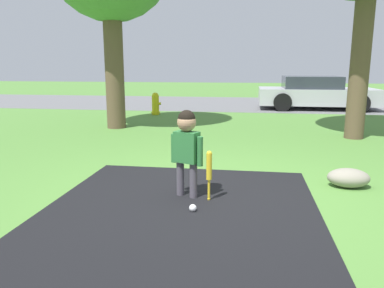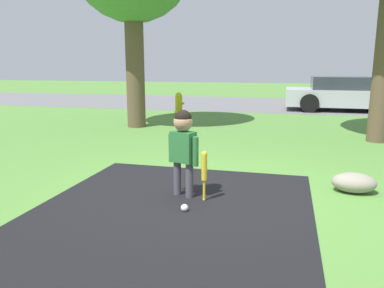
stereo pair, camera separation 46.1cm
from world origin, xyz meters
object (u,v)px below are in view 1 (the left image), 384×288
Objects in this scene: child at (187,141)px; baseball_bat at (209,168)px; sports_ball at (193,208)px; parked_car at (315,93)px; fire_hydrant at (156,104)px.

child reaches higher than baseball_bat.
child is 12.99× the size of sports_ball.
sports_ball is at bearing -109.81° from baseball_bat.
parked_car is (2.83, 10.09, 0.51)m from sports_ball.
parked_car is (2.97, 9.64, -0.11)m from child.
child is 1.47× the size of fire_hydrant.
child is 1.76× the size of baseball_bat.
baseball_bat is 7.64m from fire_hydrant.
parked_car is (5.14, 2.49, 0.21)m from fire_hydrant.
fire_hydrant is at bearing -154.28° from parked_car.
sports_ball is at bearing -105.77° from parked_car.
child is at bearing -107.22° from parked_car.
baseball_bat is 0.14× the size of parked_car.
sports_ball is (-0.13, -0.36, -0.33)m from baseball_bat.
child reaches higher than sports_ball.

